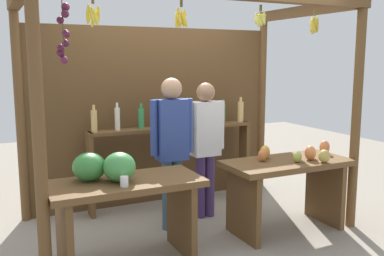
% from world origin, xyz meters
% --- Properties ---
extents(ground_plane, '(12.00, 12.00, 0.00)m').
position_xyz_m(ground_plane, '(0.00, 0.00, 0.00)').
color(ground_plane, gray).
rests_on(ground_plane, ground).
extents(market_stall, '(3.34, 1.86, 2.46)m').
position_xyz_m(market_stall, '(-0.00, 0.42, 1.41)').
color(market_stall, brown).
rests_on(market_stall, ground).
extents(fruit_counter_left, '(1.35, 0.64, 1.03)m').
position_xyz_m(fruit_counter_left, '(-0.93, -0.64, 0.65)').
color(fruit_counter_left, brown).
rests_on(fruit_counter_left, ground).
extents(fruit_counter_right, '(1.35, 0.64, 0.92)m').
position_xyz_m(fruit_counter_right, '(0.90, -0.66, 0.58)').
color(fruit_counter_right, brown).
rests_on(fruit_counter_right, ground).
extents(bottle_shelf_unit, '(2.14, 0.22, 1.34)m').
position_xyz_m(bottle_shelf_unit, '(0.15, 0.65, 0.82)').
color(bottle_shelf_unit, brown).
rests_on(bottle_shelf_unit, ground).
extents(vendor_man, '(0.48, 0.22, 1.63)m').
position_xyz_m(vendor_man, '(-0.19, -0.09, 0.98)').
color(vendor_man, '#3B5968').
rests_on(vendor_man, ground).
extents(vendor_woman, '(0.48, 0.21, 1.56)m').
position_xyz_m(vendor_woman, '(0.29, 0.08, 0.93)').
color(vendor_woman, '#452E63').
rests_on(vendor_woman, ground).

